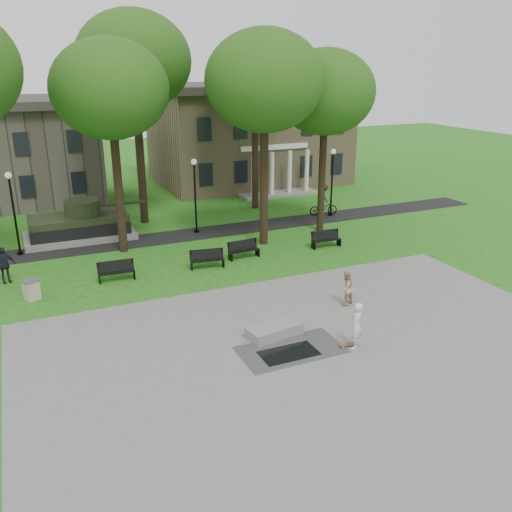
# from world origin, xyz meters

# --- Properties ---
(ground) EXTENTS (120.00, 120.00, 0.00)m
(ground) POSITION_xyz_m (0.00, 0.00, 0.00)
(ground) COLOR #225915
(ground) RESTS_ON ground
(plaza) EXTENTS (22.00, 16.00, 0.02)m
(plaza) POSITION_xyz_m (0.00, -5.00, 0.01)
(plaza) COLOR gray
(plaza) RESTS_ON ground
(footpath) EXTENTS (44.00, 2.60, 0.01)m
(footpath) POSITION_xyz_m (0.00, 12.00, 0.01)
(footpath) COLOR black
(footpath) RESTS_ON ground
(building_right) EXTENTS (17.00, 12.00, 8.60)m
(building_right) POSITION_xyz_m (10.00, 26.00, 4.34)
(building_right) COLOR #9E8460
(building_right) RESTS_ON ground
(tree_1) EXTENTS (6.20, 6.20, 11.63)m
(tree_1) POSITION_xyz_m (-4.50, 10.50, 8.95)
(tree_1) COLOR black
(tree_1) RESTS_ON ground
(tree_2) EXTENTS (6.60, 6.60, 12.16)m
(tree_2) POSITION_xyz_m (3.50, 8.50, 9.32)
(tree_2) COLOR black
(tree_2) RESTS_ON ground
(tree_3) EXTENTS (6.00, 6.00, 11.19)m
(tree_3) POSITION_xyz_m (8.00, 9.50, 8.60)
(tree_3) COLOR black
(tree_3) RESTS_ON ground
(tree_4) EXTENTS (7.20, 7.20, 13.50)m
(tree_4) POSITION_xyz_m (-2.00, 16.00, 10.39)
(tree_4) COLOR black
(tree_4) RESTS_ON ground
(tree_5) EXTENTS (6.40, 6.40, 12.44)m
(tree_5) POSITION_xyz_m (6.50, 16.50, 9.67)
(tree_5) COLOR black
(tree_5) RESTS_ON ground
(lamp_left) EXTENTS (0.36, 0.36, 4.73)m
(lamp_left) POSITION_xyz_m (-10.00, 12.30, 2.79)
(lamp_left) COLOR black
(lamp_left) RESTS_ON ground
(lamp_mid) EXTENTS (0.36, 0.36, 4.73)m
(lamp_mid) POSITION_xyz_m (0.50, 12.30, 2.79)
(lamp_mid) COLOR black
(lamp_mid) RESTS_ON ground
(lamp_right) EXTENTS (0.36, 0.36, 4.73)m
(lamp_right) POSITION_xyz_m (10.50, 12.30, 2.79)
(lamp_right) COLOR black
(lamp_right) RESTS_ON ground
(tank_monument) EXTENTS (7.45, 3.40, 2.40)m
(tank_monument) POSITION_xyz_m (-6.46, 14.00, 0.86)
(tank_monument) COLOR gray
(tank_monument) RESTS_ON ground
(puddle) EXTENTS (2.20, 1.20, 0.00)m
(puddle) POSITION_xyz_m (-1.15, -3.86, 0.02)
(puddle) COLOR black
(puddle) RESTS_ON plaza
(concrete_block) EXTENTS (2.33, 1.34, 0.45)m
(concrete_block) POSITION_xyz_m (-1.05, -2.38, 0.24)
(concrete_block) COLOR gray
(concrete_block) RESTS_ON plaza
(skateboard) EXTENTS (0.80, 0.32, 0.07)m
(skateboard) POSITION_xyz_m (1.22, -4.31, 0.06)
(skateboard) COLOR brown
(skateboard) RESTS_ON plaza
(skateboarder) EXTENTS (0.79, 0.78, 1.84)m
(skateboarder) POSITION_xyz_m (1.36, -4.49, 0.94)
(skateboarder) COLOR silver
(skateboarder) RESTS_ON plaza
(friend_watching) EXTENTS (0.94, 0.83, 1.61)m
(friend_watching) POSITION_xyz_m (3.14, -1.03, 0.83)
(friend_watching) COLOR tan
(friend_watching) RESTS_ON plaza
(pedestrian_walker) EXTENTS (1.16, 0.73, 1.84)m
(pedestrian_walker) POSITION_xyz_m (-10.76, 8.07, 0.92)
(pedestrian_walker) COLOR black
(pedestrian_walker) RESTS_ON ground
(cyclist) EXTENTS (2.13, 1.25, 2.23)m
(cyclist) POSITION_xyz_m (10.11, 12.64, 0.91)
(cyclist) COLOR black
(cyclist) RESTS_ON ground
(park_bench_0) EXTENTS (1.82, 0.60, 1.00)m
(park_bench_0) POSITION_xyz_m (-5.69, 6.16, 0.52)
(park_bench_0) COLOR black
(park_bench_0) RESTS_ON ground
(park_bench_1) EXTENTS (1.85, 0.81, 1.00)m
(park_bench_1) POSITION_xyz_m (-0.98, 5.99, 0.52)
(park_bench_1) COLOR black
(park_bench_1) RESTS_ON ground
(park_bench_2) EXTENTS (1.83, 0.67, 1.00)m
(park_bench_2) POSITION_xyz_m (1.39, 6.62, 0.52)
(park_bench_2) COLOR black
(park_bench_2) RESTS_ON ground
(park_bench_3) EXTENTS (1.81, 0.58, 1.00)m
(park_bench_3) POSITION_xyz_m (6.57, 6.42, 0.52)
(park_bench_3) COLOR black
(park_bench_3) RESTS_ON ground
(trash_bin) EXTENTS (0.86, 0.86, 0.96)m
(trash_bin) POSITION_xyz_m (-9.68, 5.40, 0.49)
(trash_bin) COLOR #B6AC96
(trash_bin) RESTS_ON ground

